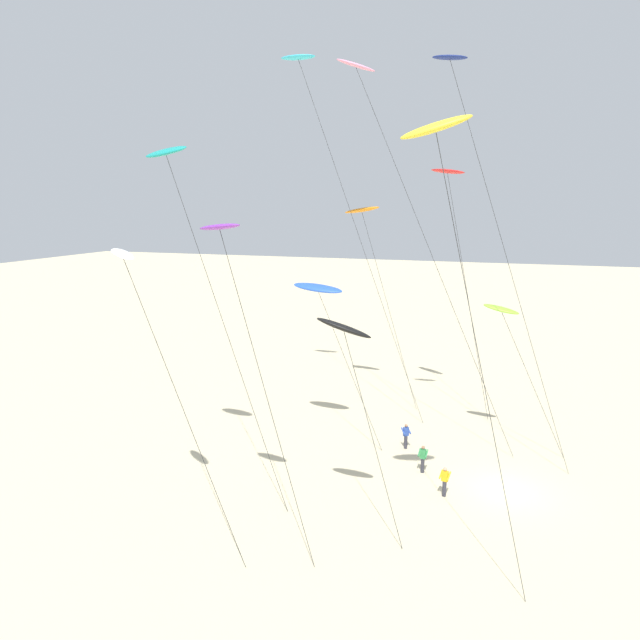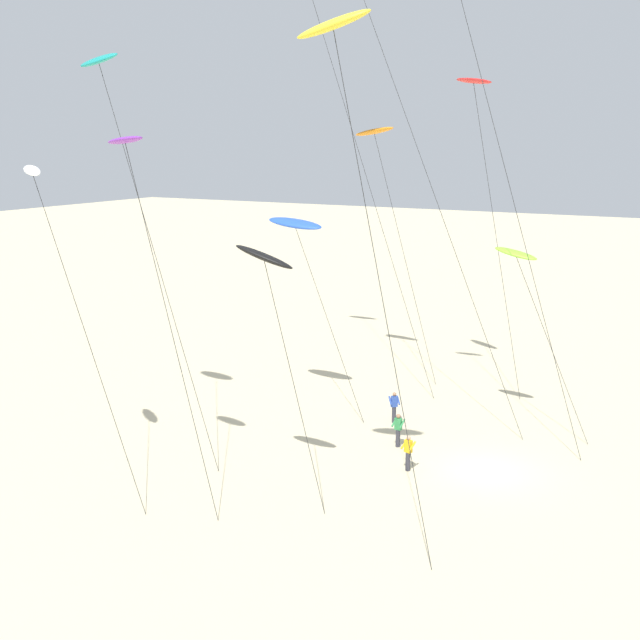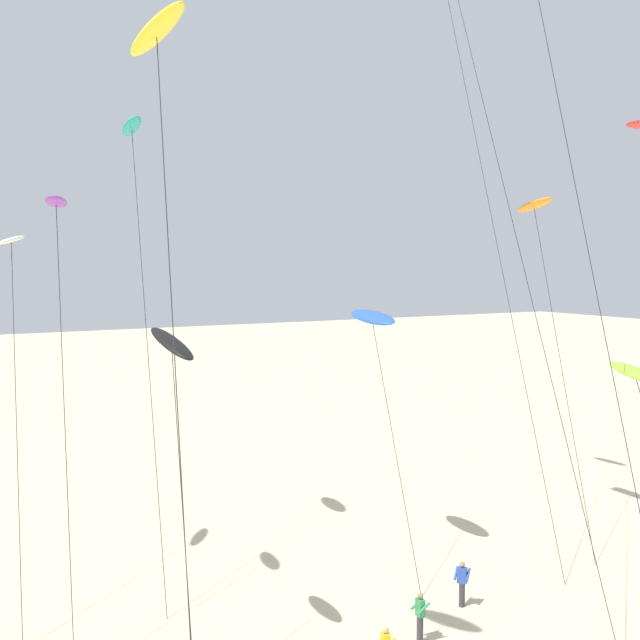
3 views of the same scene
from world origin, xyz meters
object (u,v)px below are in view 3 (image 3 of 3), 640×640
Objects in this scene: kite_black at (172,345)px; kite_white at (11,246)px; kite_flyer_nearest at (462,583)px; kite_purple at (56,207)px; kite_orange at (534,207)px; kite_flyer_furthest at (420,616)px; kite_yellow at (157,35)px; kite_teal at (132,130)px; kite_blue at (372,318)px; kite_lime at (636,375)px.

kite_white is at bearing 107.82° from kite_black.
kite_purple is at bearing 154.89° from kite_flyer_nearest.
kite_flyer_furthest is at bearing -149.20° from kite_orange.
kite_teal is (3.81, 14.07, -0.21)m from kite_yellow.
kite_teal reaches higher than kite_blue.
kite_lime is 19.82m from kite_purple.
kite_yellow is 21.40m from kite_flyer_nearest.
kite_flyer_nearest is at bearing -25.11° from kite_purple.
kite_flyer_furthest is at bearing -48.87° from kite_white.
kite_purple is at bearing 93.44° from kite_yellow.
kite_lime is (14.76, -2.56, -9.22)m from kite_yellow.
kite_blue is (13.51, -4.44, -2.96)m from kite_white.
kite_lime is 5.66× the size of kite_flyer_furthest.
kite_white is 21.00m from kite_flyer_nearest.
kite_black is at bearing -64.68° from kite_purple.
kite_black reaches higher than kite_flyer_furthest.
kite_teal is at bearing 160.25° from kite_orange.
kite_purple reaches higher than kite_lime.
kite_lime is 0.51× the size of kite_teal.
kite_yellow reaches higher than kite_blue.
kite_blue is at bearing 89.87° from kite_flyer_nearest.
kite_blue is (-2.47, 11.36, 1.22)m from kite_lime.
kite_blue is at bearing -0.06° from kite_purple.
kite_orange reaches higher than kite_black.
kite_lime is at bearing -44.66° from kite_white.
kite_purple is at bearing 179.94° from kite_blue.
kite_black is (1.75, 4.01, -8.17)m from kite_yellow.
kite_lime is 0.64× the size of kite_purple.
kite_orange is 22.33m from kite_yellow.
kite_black is at bearing -155.53° from kite_blue.
kite_white is 14.53m from kite_blue.
kite_orange is at bearing -5.26° from kite_blue.
kite_orange is 1.64× the size of kite_lime.
kite_white is at bearing 161.82° from kite_blue.
kite_purple is (0.69, -4.42, 1.27)m from kite_white.
kite_lime is (-5.82, -10.60, -6.00)m from kite_orange.
kite_yellow reaches higher than kite_teal.
kite_yellow is 2.01× the size of kite_lime.
kite_purple reaches higher than kite_blue.
kite_flyer_furthest is at bearing -112.13° from kite_blue.
kite_teal is 1.74× the size of kite_black.
kite_yellow is 1.78× the size of kite_blue.
kite_lime is at bearing -56.60° from kite_teal.
kite_flyer_nearest is at bearing -147.82° from kite_orange.
kite_black is (-10.54, -4.80, -0.17)m from kite_blue.
kite_teal is at bearing 9.31° from kite_white.
kite_teal is 12.67m from kite_blue.
kite_teal is at bearing 126.97° from kite_flyer_nearest.
kite_white is 0.74× the size of kite_teal.
kite_lime is at bearing -36.64° from kite_purple.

